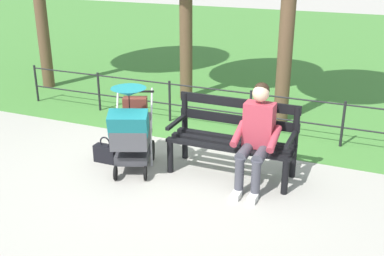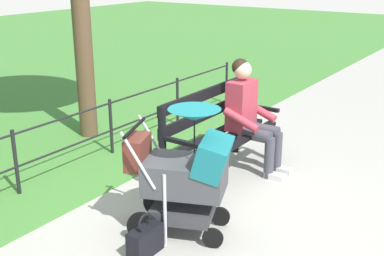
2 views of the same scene
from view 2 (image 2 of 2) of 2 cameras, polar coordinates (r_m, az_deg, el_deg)
ground_plane at (r=4.93m, az=-1.64°, el=-9.04°), size 60.00×60.00×0.00m
park_bench at (r=5.45m, az=2.77°, el=-0.25°), size 1.60×0.61×0.96m
person_on_bench at (r=5.59m, az=6.65°, el=1.76°), size 0.53×0.74×1.28m
stroller at (r=4.24m, az=-0.71°, el=-4.96°), size 0.78×1.00×1.15m
handbag at (r=4.16m, az=-5.40°, el=-12.75°), size 0.32×0.14×0.37m
park_fence at (r=5.72m, az=-14.10°, el=-1.02°), size 7.00×0.04×0.70m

